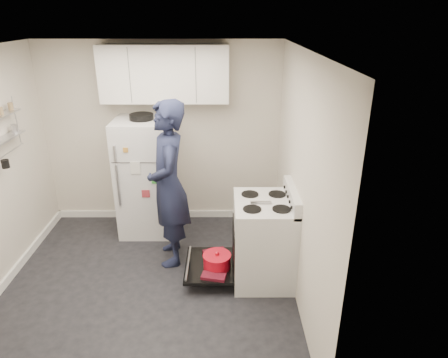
{
  "coord_description": "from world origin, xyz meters",
  "views": [
    {
      "loc": [
        0.83,
        -3.66,
        2.82
      ],
      "look_at": [
        0.84,
        0.54,
        1.05
      ],
      "focal_mm": 32.0,
      "sensor_mm": 36.0,
      "label": 1
    }
  ],
  "objects_px": {
    "electric_range": "(262,241)",
    "person": "(169,185)",
    "refrigerator": "(146,176)",
    "open_oven_door": "(213,263)"
  },
  "relations": [
    {
      "from": "electric_range",
      "to": "person",
      "type": "height_order",
      "value": "person"
    },
    {
      "from": "refrigerator",
      "to": "electric_range",
      "type": "bearing_deg",
      "value": -37.02
    },
    {
      "from": "open_oven_door",
      "to": "person",
      "type": "distance_m",
      "value": 1.02
    },
    {
      "from": "open_oven_door",
      "to": "person",
      "type": "height_order",
      "value": "person"
    },
    {
      "from": "person",
      "to": "electric_range",
      "type": "bearing_deg",
      "value": 60.91
    },
    {
      "from": "open_oven_door",
      "to": "refrigerator",
      "type": "xyz_separation_m",
      "value": [
        -0.91,
        1.13,
        0.59
      ]
    },
    {
      "from": "open_oven_door",
      "to": "refrigerator",
      "type": "relative_size",
      "value": 0.43
    },
    {
      "from": "refrigerator",
      "to": "person",
      "type": "bearing_deg",
      "value": -61.19
    },
    {
      "from": "electric_range",
      "to": "person",
      "type": "bearing_deg",
      "value": 160.47
    },
    {
      "from": "open_oven_door",
      "to": "person",
      "type": "bearing_deg",
      "value": 141.68
    }
  ]
}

